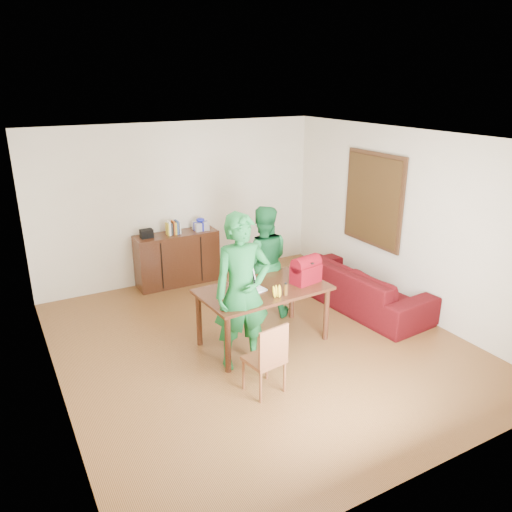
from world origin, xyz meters
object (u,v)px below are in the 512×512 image
laptop (251,288)px  red_bag (306,272)px  table (263,295)px  chair (265,371)px  person_near (242,292)px  person_far (263,262)px  bottle (286,289)px  sofa (361,286)px

laptop → red_bag: size_ratio=0.94×
table → chair: (-0.54, -0.99, -0.43)m
table → person_near: (-0.49, -0.35, 0.28)m
chair → person_far: (0.96, 1.73, 0.58)m
chair → person_far: person_far is taller
chair → red_bag: red_bag is taller
bottle → laptop: bearing=135.5°
chair → person_near: person_near is taller
red_bag → sofa: red_bag is taller
red_bag → laptop: bearing=161.5°
person_near → laptop: size_ratio=5.20×
chair → red_bag: 1.59m
chair → bottle: size_ratio=5.29×
table → laptop: (-0.18, -0.00, 0.14)m
sofa → laptop: bearing=92.5°
person_near → table: bearing=43.3°
person_far → sofa: 1.62m
chair → sofa: chair is taller
chair → person_far: size_ratio=0.52×
table → person_far: (0.41, 0.75, 0.15)m
laptop → sofa: size_ratio=0.16×
laptop → bottle: size_ratio=2.28×
person_near → red_bag: size_ratio=4.89×
table → chair: bearing=-122.2°
person_near → sofa: (2.36, 0.60, -0.63)m
sofa → person_far: bearing=66.8°
table → sofa: (1.88, 0.25, -0.35)m
person_far → sofa: (1.46, -0.49, -0.50)m
table → person_far: person_far is taller
person_near → laptop: person_near is taller
table → chair: chair is taller
laptop → bottle: bearing=-52.5°
chair → sofa: size_ratio=0.38×
person_far → table: bearing=84.4°
red_bag → table: bearing=159.0°
chair → person_near: size_ratio=0.45×
bottle → red_bag: red_bag is taller
person_far → chair: bearing=84.5°
bottle → red_bag: 0.50m
person_near → sofa: 2.52m
person_far → sofa: bearing=-175.1°
table → red_bag: 0.65m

